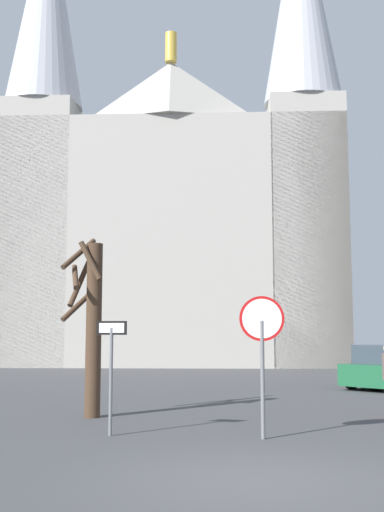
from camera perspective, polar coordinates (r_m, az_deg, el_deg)
ground_plane at (r=9.07m, az=6.18°, el=-19.55°), size 120.00×120.00×0.00m
cathedral at (r=41.25m, az=-1.48°, el=3.37°), size 21.36×15.23×30.62m
stop_sign at (r=12.28m, az=6.32°, el=-7.23°), size 0.86×0.14×2.69m
one_way_arrow_sign at (r=12.69m, az=-7.28°, el=-9.38°), size 0.61×0.26×2.21m
bare_tree at (r=15.43m, az=-9.02°, el=-5.78°), size 1.05×1.40×4.36m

